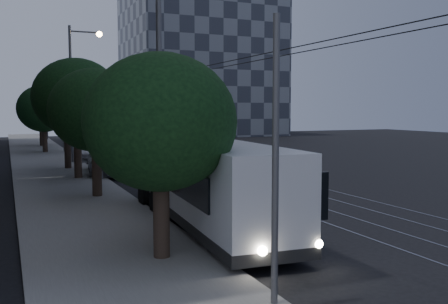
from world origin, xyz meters
name	(u,v)px	position (x,y,z in m)	size (l,w,h in m)	color
ground	(268,205)	(0.00, 0.00, 0.00)	(120.00, 120.00, 0.00)	black
sidewalk	(48,164)	(-7.50, 20.00, 0.07)	(5.00, 90.00, 0.15)	gray
tram_rails	(177,159)	(2.50, 20.00, 0.01)	(4.52, 90.00, 0.02)	gray
overhead_wires	(82,117)	(-4.97, 20.00, 3.47)	(2.23, 90.00, 6.00)	black
building_distant_right	(201,58)	(18.00, 55.00, 12.00)	(22.00, 18.00, 24.00)	#363B45
trolleybus	(205,180)	(-3.85, -2.44, 1.61)	(3.17, 11.75, 5.63)	silver
pickup_silver	(111,162)	(-4.30, 12.57, 0.81)	(2.69, 5.83, 1.62)	silver
car_white_a	(123,156)	(-2.70, 16.49, 0.77)	(1.82, 4.53, 1.54)	silver
car_white_b	(90,151)	(-4.27, 21.44, 0.76)	(2.13, 5.23, 1.52)	#BAB9BE
car_white_c	(100,147)	(-2.70, 25.88, 0.73)	(1.55, 4.44, 1.46)	silver
car_white_d	(93,145)	(-2.76, 29.50, 0.72)	(1.69, 4.21, 1.43)	white
tree_0	(160,123)	(-6.50, -5.97, 3.77)	(4.08, 4.08, 5.62)	#31251B
tree_1	(95,110)	(-6.50, 4.36, 4.06)	(4.21, 4.21, 5.97)	#31251B
tree_2	(76,97)	(-6.50, 10.88, 4.77)	(4.93, 4.93, 7.01)	#31251B
tree_3	(66,103)	(-6.50, 16.00, 4.49)	(4.17, 4.17, 6.40)	#31251B
tree_4	(44,109)	(-7.00, 29.84, 4.12)	(4.79, 4.79, 6.29)	#31251B
tree_5	(41,108)	(-6.75, 38.35, 4.18)	(4.96, 4.96, 6.42)	#31251B
streetlamp_near	(170,46)	(-4.78, -1.47, 6.34)	(2.54, 0.44, 10.58)	#5A5A5D
streetlamp_far	(77,81)	(-5.31, 19.87, 6.14)	(2.46, 0.44, 10.21)	#5A5A5D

